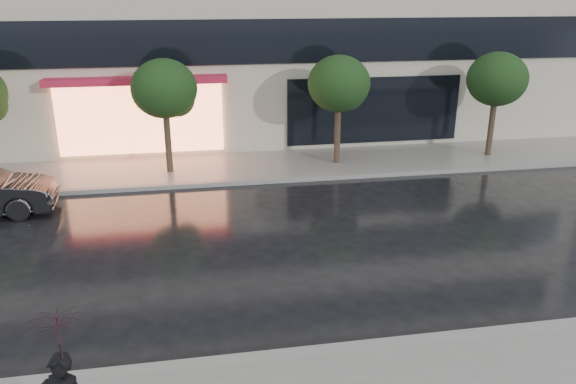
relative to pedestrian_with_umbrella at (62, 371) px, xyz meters
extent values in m
plane|color=black|center=(3.97, 2.84, -1.57)|extent=(120.00, 120.00, 0.00)
cube|color=slate|center=(3.97, 13.09, -1.51)|extent=(60.00, 3.50, 0.12)
cube|color=gray|center=(3.97, 1.84, -1.50)|extent=(60.00, 0.25, 0.14)
cube|color=gray|center=(3.97, 11.34, -1.50)|extent=(60.00, 0.25, 0.14)
cube|color=black|center=(3.97, 14.78, 2.73)|extent=(28.00, 0.12, 1.60)
cube|color=#FF8C59|center=(-0.03, 14.76, 0.03)|extent=(6.00, 0.10, 2.60)
cube|color=#B81C3B|center=(-0.03, 14.43, 1.48)|extent=(6.40, 0.70, 0.25)
cube|color=black|center=(8.97, 14.78, 0.03)|extent=(7.00, 0.10, 2.60)
cylinder|color=#33261C|center=(0.97, 12.84, -0.47)|extent=(0.22, 0.22, 2.20)
ellipsoid|color=black|center=(0.97, 12.84, 1.43)|extent=(2.20, 2.20, 1.98)
sphere|color=black|center=(1.37, 13.04, 1.03)|extent=(1.20, 1.20, 1.20)
cylinder|color=#33261C|center=(6.97, 12.84, -0.47)|extent=(0.22, 0.22, 2.20)
ellipsoid|color=black|center=(6.97, 12.84, 1.43)|extent=(2.20, 2.20, 1.98)
sphere|color=black|center=(7.37, 13.04, 1.03)|extent=(1.20, 1.20, 1.20)
cylinder|color=#33261C|center=(12.97, 12.84, -0.47)|extent=(0.22, 0.22, 2.20)
ellipsoid|color=black|center=(12.97, 12.84, 1.43)|extent=(2.20, 2.20, 1.98)
sphere|color=black|center=(13.37, 13.04, 1.03)|extent=(1.20, 1.20, 1.20)
imported|color=#330915|center=(0.02, -0.01, 0.44)|extent=(1.12, 1.13, 0.78)
cylinder|color=black|center=(0.02, -0.01, -0.01)|extent=(0.02, 0.02, 0.83)
camera|label=1|loc=(1.79, -6.29, 4.54)|focal=35.00mm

